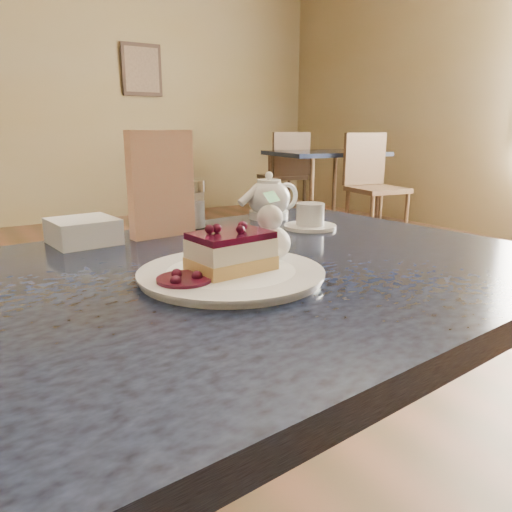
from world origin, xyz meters
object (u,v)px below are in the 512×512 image
cheesecake_slice (231,252)px  bg_table_far_right (323,221)px  main_table (214,316)px  tea_set (276,203)px  dessert_plate (231,274)px

cheesecake_slice → bg_table_far_right: cheesecake_slice is taller
main_table → tea_set: (0.35, 0.32, 0.12)m
cheesecake_slice → bg_table_far_right: (2.90, 3.15, -0.72)m
dessert_plate → cheesecake_slice: (-0.00, -0.00, 0.04)m
dessert_plate → bg_table_far_right: dessert_plate is taller
main_table → dessert_plate: size_ratio=4.55×
bg_table_far_right → tea_set: bearing=-123.2°
main_table → tea_set: tea_set is taller
main_table → cheesecake_slice: (0.00, -0.05, 0.12)m
dessert_plate → tea_set: size_ratio=1.01×
dessert_plate → tea_set: tea_set is taller
cheesecake_slice → dessert_plate: bearing=66.5°
tea_set → bg_table_far_right: bearing=47.4°
main_table → dessert_plate: 0.10m
dessert_plate → bg_table_far_right: size_ratio=0.15×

